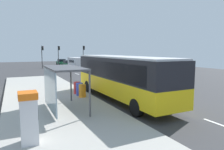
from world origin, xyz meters
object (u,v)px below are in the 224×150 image
object	(u,v)px
recycling_bin_orange	(82,91)
bus_shelter	(59,77)
sedan_near	(68,64)
sedan_far	(61,62)
traffic_light_near_side	(84,53)
white_van	(77,63)
ticket_machine	(29,117)
traffic_light_median	(59,53)
traffic_light_far_side	(42,53)
bus	(121,75)
recycling_bin_blue	(80,89)
recycling_bin_red	(77,88)

from	to	relation	value
recycling_bin_orange	bus_shelter	bearing A→B (deg)	-129.23
sedan_near	bus_shelter	bearing A→B (deg)	-104.74
sedan_far	bus_shelter	xyz separation A→B (m)	(-8.71, -40.17, 1.31)
sedan_near	traffic_light_near_side	xyz separation A→B (m)	(3.21, -0.95, 2.35)
white_van	ticket_machine	xyz separation A→B (m)	(-10.53, -30.27, -0.17)
traffic_light_near_side	traffic_light_median	distance (m)	5.34
bus_shelter	traffic_light_far_side	bearing A→B (deg)	84.25
bus	recycling_bin_blue	size ratio (longest dim) A/B	11.63
recycling_bin_red	traffic_light_near_side	bearing A→B (deg)	70.91
sedan_far	recycling_bin_red	world-z (taller)	sedan_far
traffic_light_median	bus_shelter	xyz separation A→B (m)	(-6.82, -33.75, -1.00)
white_van	sedan_near	xyz separation A→B (m)	(0.10, 6.70, -0.55)
bus_shelter	traffic_light_median	bearing A→B (deg)	78.58
traffic_light_near_side	white_van	bearing A→B (deg)	-119.88
bus	traffic_light_near_side	distance (m)	31.71
ticket_machine	sedan_near	bearing A→B (deg)	73.96
traffic_light_median	bus_shelter	bearing A→B (deg)	-101.42
sedan_far	traffic_light_near_side	bearing A→B (deg)	-68.23
ticket_machine	traffic_light_median	world-z (taller)	traffic_light_median
sedan_near	traffic_light_far_side	distance (m)	5.86
recycling_bin_orange	recycling_bin_red	world-z (taller)	same
white_van	recycling_bin_red	world-z (taller)	white_van
bus	sedan_far	bearing A→B (deg)	84.11
ticket_machine	recycling_bin_blue	size ratio (longest dim) A/B	2.04
bus	sedan_near	bearing A→B (deg)	82.81
traffic_light_far_side	bus_shelter	distance (m)	33.13
recycling_bin_red	traffic_light_far_side	size ratio (longest dim) A/B	0.21
ticket_machine	recycling_bin_blue	world-z (taller)	ticket_machine
traffic_light_far_side	bus	bearing A→B (deg)	-87.50
bus	traffic_light_near_side	size ratio (longest dim) A/B	2.35
bus	ticket_machine	xyz separation A→B (m)	(-6.62, -5.16, -0.67)
traffic_light_median	bus	bearing A→B (deg)	-93.73
sedan_near	recycling_bin_orange	bearing A→B (deg)	-102.07
sedan_far	traffic_light_median	size ratio (longest dim) A/B	0.95
sedan_far	recycling_bin_orange	xyz separation A→B (m)	(-6.50, -37.46, -0.14)
traffic_light_median	traffic_light_far_side	bearing A→B (deg)	-167.12
ticket_machine	bus_shelter	xyz separation A→B (m)	(1.92, 3.87, 0.93)
ticket_machine	bus_shelter	world-z (taller)	bus_shelter
sedan_far	traffic_light_near_side	world-z (taller)	traffic_light_near_side
sedan_far	traffic_light_median	world-z (taller)	traffic_light_median
ticket_machine	bus_shelter	bearing A→B (deg)	63.60
bus	bus_shelter	size ratio (longest dim) A/B	2.76
recycling_bin_blue	bus_shelter	world-z (taller)	bus_shelter
ticket_machine	recycling_bin_blue	distance (m)	8.39
sedan_near	sedan_far	world-z (taller)	same
traffic_light_near_side	bus_shelter	distance (m)	34.30
sedan_near	ticket_machine	bearing A→B (deg)	-106.04
sedan_far	recycling_bin_red	xyz separation A→B (m)	(-6.50, -36.06, -0.14)
recycling_bin_blue	traffic_light_far_side	size ratio (longest dim) A/B	0.21
recycling_bin_blue	bus_shelter	distance (m)	4.31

